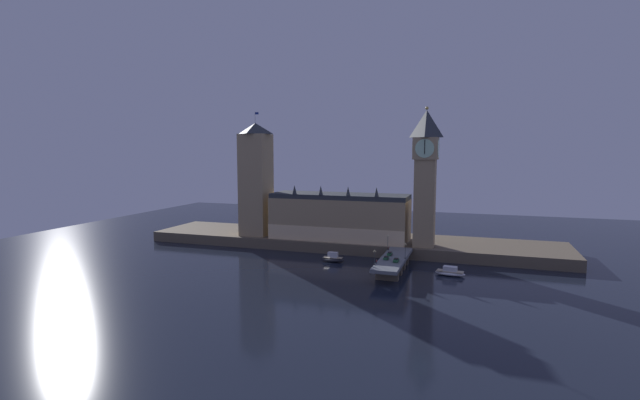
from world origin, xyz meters
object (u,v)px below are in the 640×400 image
object	(u,v)px
victoria_tower	(256,179)
street_lamp_near	(375,256)
car_northbound_trail	(386,258)
car_northbound_lead	(390,254)
street_lamp_mid	(405,249)
clock_tower	(425,173)
boat_upstream	(333,258)
pedestrian_far_rail	(389,248)
boat_downstream	(450,272)
street_lamp_far	(388,240)
pedestrian_near_rail	(377,262)
car_southbound_lead	(396,260)

from	to	relation	value
victoria_tower	street_lamp_near	size ratio (longest dim) A/B	11.03
car_northbound_trail	car_northbound_lead	bearing A→B (deg)	90.00
victoria_tower	street_lamp_mid	distance (m)	96.63
car_northbound_trail	clock_tower	bearing A→B (deg)	71.44
street_lamp_mid	clock_tower	bearing A→B (deg)	82.00
car_northbound_lead	boat_upstream	bearing A→B (deg)	173.86
car_northbound_lead	car_northbound_trail	size ratio (longest dim) A/B	1.16
pedestrian_far_rail	street_lamp_near	xyz separation A→B (m)	(-0.40, -29.30, 2.98)
boat_downstream	street_lamp_near	bearing A→B (deg)	-151.65
street_lamp_near	street_lamp_far	world-z (taller)	street_lamp_far
car_northbound_lead	street_lamp_far	xyz separation A→B (m)	(-2.74, 10.15, 3.86)
pedestrian_far_rail	street_lamp_near	bearing A→B (deg)	-90.78
car_northbound_lead	car_northbound_trail	xyz separation A→B (m)	(-0.00, -8.44, -0.05)
street_lamp_far	boat_upstream	distance (m)	26.82
pedestrian_far_rail	street_lamp_near	size ratio (longest dim) A/B	0.26
street_lamp_far	clock_tower	bearing A→B (deg)	48.77
pedestrian_far_rail	street_lamp_mid	xyz separation A→B (m)	(9.75, -14.58, 3.36)
pedestrian_far_rail	boat_downstream	distance (m)	31.92
clock_tower	street_lamp_far	size ratio (longest dim) A/B	9.19
pedestrian_near_rail	boat_upstream	xyz separation A→B (m)	(-24.70, 19.93, -5.04)
victoria_tower	boat_downstream	size ratio (longest dim) A/B	5.26
pedestrian_near_rail	street_lamp_far	size ratio (longest dim) A/B	0.22
car_northbound_trail	pedestrian_near_rail	world-z (taller)	pedestrian_near_rail
pedestrian_near_rail	street_lamp_mid	world-z (taller)	street_lamp_mid
car_northbound_lead	boat_upstream	world-z (taller)	car_northbound_lead
clock_tower	pedestrian_far_rail	world-z (taller)	clock_tower
car_northbound_lead	clock_tower	bearing A→B (deg)	66.17
car_northbound_lead	pedestrian_far_rail	xyz separation A→B (m)	(-2.34, 10.01, 0.14)
pedestrian_near_rail	car_northbound_trail	bearing A→B (deg)	74.76
clock_tower	car_northbound_trail	distance (m)	50.53
pedestrian_near_rail	pedestrian_far_rail	size ratio (longest dim) A/B	1.03
street_lamp_mid	boat_downstream	world-z (taller)	street_lamp_mid
car_northbound_lead	street_lamp_far	distance (m)	11.20
street_lamp_near	boat_downstream	world-z (taller)	street_lamp_near
pedestrian_near_rail	street_lamp_near	size ratio (longest dim) A/B	0.27
car_northbound_lead	pedestrian_far_rail	distance (m)	10.28
clock_tower	car_northbound_lead	bearing A→B (deg)	-113.83
clock_tower	victoria_tower	world-z (taller)	victoria_tower
pedestrian_far_rail	boat_downstream	world-z (taller)	pedestrian_far_rail
street_lamp_far	boat_upstream	size ratio (longest dim) A/B	0.71
car_northbound_lead	boat_downstream	world-z (taller)	car_northbound_lead
pedestrian_far_rail	street_lamp_far	distance (m)	3.74
boat_upstream	pedestrian_near_rail	bearing A→B (deg)	-38.89
clock_tower	street_lamp_near	world-z (taller)	clock_tower
clock_tower	car_northbound_trail	world-z (taller)	clock_tower
pedestrian_near_rail	street_lamp_mid	distance (m)	16.16
car_northbound_trail	street_lamp_mid	distance (m)	9.09
car_northbound_trail	pedestrian_near_rail	size ratio (longest dim) A/B	2.38
clock_tower	car_southbound_lead	world-z (taller)	clock_tower
car_northbound_trail	boat_downstream	bearing A→B (deg)	10.10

